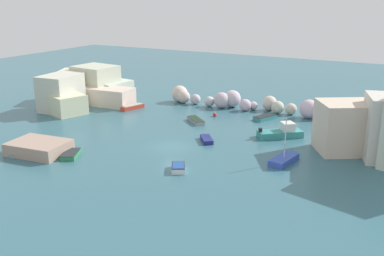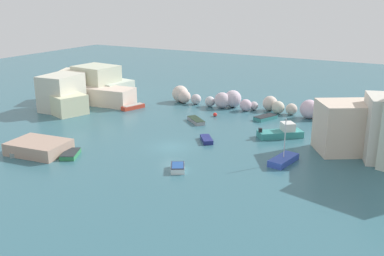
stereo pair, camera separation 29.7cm
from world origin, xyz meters
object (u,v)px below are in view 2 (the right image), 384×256
object	(u,v)px
moored_boat_2	(196,120)
moored_boat_8	(70,154)
stone_dock	(39,147)
channel_buoy	(215,115)
moored_boat_0	(283,160)
moored_boat_7	(16,149)
moored_boat_6	(282,132)
moored_boat_4	(178,168)
moored_boat_1	(133,107)
moored_boat_3	(206,139)
moored_boat_5	(265,118)

from	to	relation	value
moored_boat_2	moored_boat_8	distance (m)	19.50
stone_dock	channel_buoy	size ratio (longest dim) A/B	10.87
moored_boat_0	moored_boat_2	xyz separation A→B (m)	(-15.53, 9.11, -0.08)
stone_dock	moored_boat_7	bearing A→B (deg)	-163.07
channel_buoy	moored_boat_6	bearing A→B (deg)	-22.10
stone_dock	moored_boat_4	size ratio (longest dim) A/B	2.41
channel_buoy	moored_boat_1	size ratio (longest dim) A/B	0.15
moored_boat_1	moored_boat_8	world-z (taller)	moored_boat_1
moored_boat_4	moored_boat_2	bearing A→B (deg)	172.00
moored_boat_1	moored_boat_7	world-z (taller)	moored_boat_1
moored_boat_4	moored_boat_7	distance (m)	19.59
moored_boat_2	moored_boat_1	bearing A→B (deg)	31.82
channel_buoy	moored_boat_3	bearing A→B (deg)	-69.30
channel_buoy	moored_boat_4	bearing A→B (deg)	-74.43
channel_buoy	moored_boat_1	bearing A→B (deg)	-170.51
moored_boat_0	moored_boat_5	xyz separation A→B (m)	(-7.48, 15.21, -0.08)
stone_dock	moored_boat_4	xyz separation A→B (m)	(16.40, 3.14, -0.38)
moored_boat_4	moored_boat_5	bearing A→B (deg)	146.33
moored_boat_4	moored_boat_0	bearing A→B (deg)	99.28
channel_buoy	moored_boat_7	xyz separation A→B (m)	(-13.49, -24.42, -0.05)
moored_boat_1	moored_boat_5	xyz separation A→B (m)	(20.26, 4.27, -0.05)
moored_boat_0	moored_boat_1	xyz separation A→B (m)	(-27.74, 10.94, -0.03)
moored_boat_0	moored_boat_7	distance (m)	30.19
moored_boat_5	moored_boat_6	size ratio (longest dim) A/B	0.68
moored_boat_8	moored_boat_6	bearing A→B (deg)	106.57
moored_boat_6	moored_boat_8	size ratio (longest dim) A/B	1.63
moored_boat_4	moored_boat_7	xyz separation A→B (m)	(-19.18, -3.99, -0.09)
moored_boat_1	moored_boat_2	world-z (taller)	moored_boat_1
stone_dock	moored_boat_8	xyz separation A→B (m)	(3.83, 0.93, -0.44)
stone_dock	channel_buoy	world-z (taller)	stone_dock
moored_boat_4	moored_boat_1	bearing A→B (deg)	-164.17
moored_boat_6	moored_boat_7	xyz separation A→B (m)	(-25.08, -19.72, -0.38)
stone_dock	moored_boat_6	size ratio (longest dim) A/B	1.14
moored_boat_6	moored_boat_0	bearing A→B (deg)	-110.11
moored_boat_6	moored_boat_8	world-z (taller)	moored_boat_6
moored_boat_0	moored_boat_5	distance (m)	16.95
channel_buoy	moored_boat_1	xyz separation A→B (m)	(-13.22, -2.21, 0.03)
moored_boat_5	moored_boat_7	xyz separation A→B (m)	(-20.53, -26.48, -0.04)
moored_boat_0	moored_boat_2	world-z (taller)	moored_boat_0
moored_boat_3	moored_boat_7	size ratio (longest dim) A/B	0.68
moored_boat_7	moored_boat_8	bearing A→B (deg)	53.40
moored_boat_0	moored_boat_1	bearing A→B (deg)	-101.49
moored_boat_3	moored_boat_4	distance (m)	9.81
moored_boat_6	moored_boat_8	distance (m)	25.74
moored_boat_6	moored_boat_7	size ratio (longest dim) A/B	1.26
stone_dock	moored_boat_5	distance (m)	31.18
moored_boat_0	moored_boat_8	world-z (taller)	moored_boat_0
channel_buoy	moored_boat_5	xyz separation A→B (m)	(7.04, 2.06, -0.01)
stone_dock	moored_boat_8	size ratio (longest dim) A/B	1.86
moored_boat_8	moored_boat_1	bearing A→B (deg)	169.66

